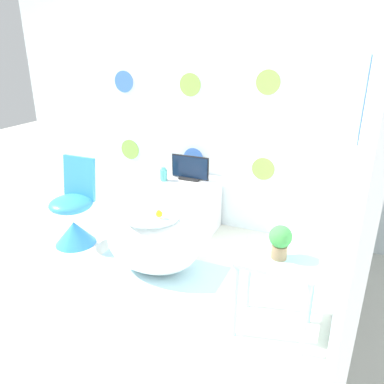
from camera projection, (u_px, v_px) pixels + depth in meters
The scene contains 12 objects.
ground_plane at pixel (69, 339), 2.54m from camera, with size 12.00×12.00×0.00m, color silver.
wall_back_dotted at pixel (191, 103), 3.83m from camera, with size 4.25×0.05×2.60m.
wall_right at pixel (365, 141), 2.33m from camera, with size 0.06×3.06×2.60m.
rug at pixel (154, 272), 3.28m from camera, with size 1.19×0.68×0.01m.
bathtub at pixel (153, 241), 3.24m from camera, with size 0.85×0.60×0.54m.
rubber_duck at pixel (159, 214), 3.06m from camera, with size 0.06×0.06×0.07m.
chair at pixel (74, 218), 3.68m from camera, with size 0.42×0.42×0.86m.
tv_cabinet at pixel (190, 204), 3.95m from camera, with size 0.56×0.41×0.57m.
tv at pixel (190, 169), 3.81m from camera, with size 0.40×0.12×0.25m.
vase at pixel (164, 175), 3.79m from camera, with size 0.07×0.07×0.14m.
side_table at pixel (277, 272), 2.46m from camera, with size 0.50×0.38×0.58m.
potted_plant_left at pixel (280, 240), 2.38m from camera, with size 0.15×0.15×0.23m.
Camera 1 is at (1.57, -1.49, 1.87)m, focal length 35.00 mm.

